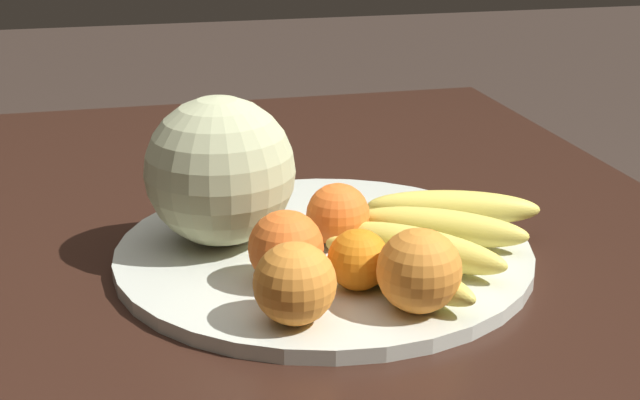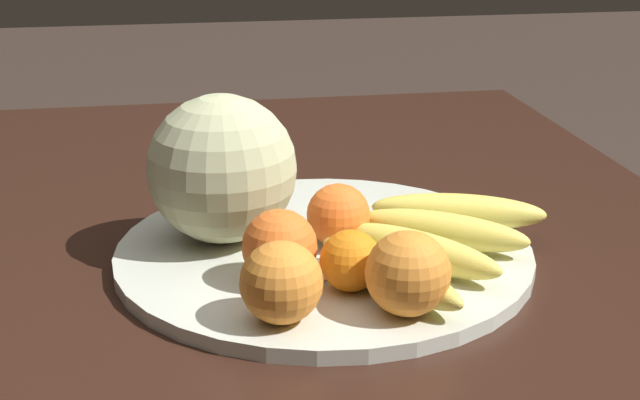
{
  "view_description": "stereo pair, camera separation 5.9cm",
  "coord_description": "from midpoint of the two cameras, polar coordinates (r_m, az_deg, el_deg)",
  "views": [
    {
      "loc": [
        0.86,
        -0.2,
        1.09
      ],
      "look_at": [
        0.05,
        -0.0,
        0.78
      ],
      "focal_mm": 50.0,
      "sensor_mm": 36.0,
      "label": 1
    },
    {
      "loc": [
        0.87,
        -0.14,
        1.09
      ],
      "look_at": [
        0.05,
        -0.0,
        0.78
      ],
      "focal_mm": 50.0,
      "sensor_mm": 36.0,
      "label": 2
    }
  ],
  "objects": [
    {
      "name": "banana_bunch",
      "position": [
        0.88,
        5.07,
        -2.28
      ],
      "size": [
        0.27,
        0.26,
        0.04
      ],
      "rotation": [
        0.0,
        0.0,
        7.17
      ],
      "color": "#473819",
      "rests_on": "fruit_bowl"
    },
    {
      "name": "orange_back_left",
      "position": [
        0.89,
        -0.73,
        -0.97
      ],
      "size": [
        0.06,
        0.06,
        0.06
      ],
      "color": "orange",
      "rests_on": "fruit_bowl"
    },
    {
      "name": "orange_mid_center",
      "position": [
        0.81,
        -4.28,
        -3.09
      ],
      "size": [
        0.07,
        0.07,
        0.07
      ],
      "color": "orange",
      "rests_on": "fruit_bowl"
    },
    {
      "name": "orange_front_right",
      "position": [
        0.74,
        -3.91,
        -5.39
      ],
      "size": [
        0.07,
        0.07,
        0.07
      ],
      "color": "orange",
      "rests_on": "fruit_bowl"
    },
    {
      "name": "fruit_bowl",
      "position": [
        0.9,
        -1.87,
        -3.39
      ],
      "size": [
        0.42,
        0.42,
        0.01
      ],
      "color": "beige",
      "rests_on": "kitchen_table"
    },
    {
      "name": "melon",
      "position": [
        0.9,
        -8.29,
        1.83
      ],
      "size": [
        0.15,
        0.15,
        0.15
      ],
      "color": "#B2B789",
      "rests_on": "fruit_bowl"
    },
    {
      "name": "produce_tag",
      "position": [
        0.86,
        -1.28,
        -4.07
      ],
      "size": [
        0.09,
        0.08,
        0.0
      ],
      "rotation": [
        0.0,
        0.0,
        -0.68
      ],
      "color": "white",
      "rests_on": "fruit_bowl"
    },
    {
      "name": "orange_back_right",
      "position": [
        0.76,
        4.16,
        -4.56
      ],
      "size": [
        0.07,
        0.07,
        0.07
      ],
      "color": "orange",
      "rests_on": "fruit_bowl"
    },
    {
      "name": "kitchen_table",
      "position": [
        1.0,
        -2.23,
        -7.89
      ],
      "size": [
        1.26,
        0.89,
        0.72
      ],
      "color": "black",
      "rests_on": "ground_plane"
    },
    {
      "name": "orange_front_left",
      "position": [
        0.8,
        0.36,
        -3.86
      ],
      "size": [
        0.06,
        0.06,
        0.06
      ],
      "color": "orange",
      "rests_on": "fruit_bowl"
    }
  ]
}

